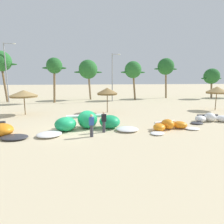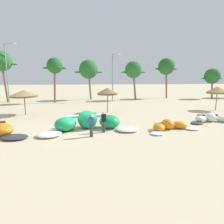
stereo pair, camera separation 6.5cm
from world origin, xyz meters
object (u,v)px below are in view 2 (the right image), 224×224
(palm_left_of_gap, at_px, (55,66))
(lamppost_west, at_px, (8,70))
(palm_left, at_px, (1,62))
(palm_center_left, at_px, (89,70))
(palm_center_right, at_px, (133,70))
(person_by_umbrellas, at_px, (91,125))
(kite_center, at_px, (170,126))
(beach_umbrella_middle, at_px, (24,94))
(beach_umbrella_outermost, at_px, (217,90))
(palm_right_of_gap, at_px, (166,67))
(person_near_kites, at_px, (104,122))
(kite_left_of_center, at_px, (88,122))
(palm_right, at_px, (212,76))
(lamppost_west_center, at_px, (113,75))
(beach_umbrella_near_palms, at_px, (107,91))
(kite_right_of_center, at_px, (211,119))

(palm_left_of_gap, distance_m, lamppost_west, 8.06)
(palm_left, relative_size, palm_center_left, 1.15)
(palm_center_right, distance_m, lamppost_west, 22.33)
(person_by_umbrellas, height_order, palm_left, palm_left)
(kite_center, distance_m, beach_umbrella_middle, 16.10)
(kite_center, distance_m, person_by_umbrellas, 6.43)
(kite_center, relative_size, beach_umbrella_outermost, 1.52)
(palm_center_left, height_order, palm_right_of_gap, palm_right_of_gap)
(person_near_kites, xyz_separation_m, palm_center_left, (-0.29, 23.98, 5.05))
(kite_left_of_center, relative_size, palm_right, 1.29)
(beach_umbrella_outermost, bearing_deg, lamppost_west_center, 133.66)
(kite_center, bearing_deg, palm_left, 132.89)
(person_near_kites, relative_size, person_by_umbrellas, 1.00)
(beach_umbrella_near_palms, distance_m, lamppost_west_center, 12.13)
(person_near_kites, xyz_separation_m, palm_right, (25.08, 22.00, 3.76))
(person_by_umbrellas, xyz_separation_m, lamppost_west_center, (5.00, 21.25, 3.97))
(beach_umbrella_outermost, xyz_separation_m, palm_right, (9.42, 13.94, 1.94))
(beach_umbrella_middle, height_order, person_near_kites, beach_umbrella_middle)
(palm_right, distance_m, lamppost_west_center, 21.13)
(palm_right, bearing_deg, lamppost_west_center, -175.26)
(kite_right_of_center, bearing_deg, palm_center_right, 96.50)
(palm_left, bearing_deg, palm_right_of_gap, 4.06)
(beach_umbrella_outermost, bearing_deg, lamppost_west, 156.44)
(kite_left_of_center, distance_m, palm_right_of_gap, 29.68)
(kite_center, height_order, beach_umbrella_near_palms, beach_umbrella_near_palms)
(beach_umbrella_near_palms, distance_m, beach_umbrella_outermost, 14.25)
(kite_left_of_center, distance_m, palm_center_left, 23.54)
(beach_umbrella_middle, relative_size, lamppost_west_center, 0.36)
(lamppost_west_center, bearing_deg, kite_right_of_center, -70.33)
(beach_umbrella_outermost, distance_m, lamppost_west_center, 17.00)
(kite_left_of_center, bearing_deg, palm_center_left, 87.83)
(beach_umbrella_outermost, xyz_separation_m, palm_right_of_gap, (0.38, 16.44, 3.94))
(beach_umbrella_outermost, height_order, palm_left, palm_left)
(kite_right_of_center, distance_m, palm_right, 25.12)
(palm_left, bearing_deg, palm_center_left, 6.49)
(beach_umbrella_middle, relative_size, palm_left, 0.34)
(beach_umbrella_near_palms, xyz_separation_m, lamppost_west_center, (2.60, 11.64, 2.20))
(beach_umbrella_near_palms, bearing_deg, palm_left_of_gap, 124.04)
(kite_left_of_center, distance_m, person_near_kites, 1.60)
(person_by_umbrellas, height_order, lamppost_west_center, lamppost_west_center)
(beach_umbrella_near_palms, relative_size, palm_left, 0.34)
(palm_center_left, bearing_deg, person_by_umbrellas, -91.59)
(person_by_umbrellas, bearing_deg, palm_center_left, 88.41)
(palm_center_right, bearing_deg, kite_right_of_center, -83.50)
(person_near_kites, bearing_deg, kite_center, -0.42)
(beach_umbrella_outermost, height_order, palm_right, palm_right)
(beach_umbrella_outermost, bearing_deg, palm_center_right, 117.79)
(beach_umbrella_outermost, bearing_deg, person_near_kites, -152.77)
(beach_umbrella_middle, bearing_deg, lamppost_west_center, 44.01)
(kite_right_of_center, relative_size, palm_center_right, 0.67)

